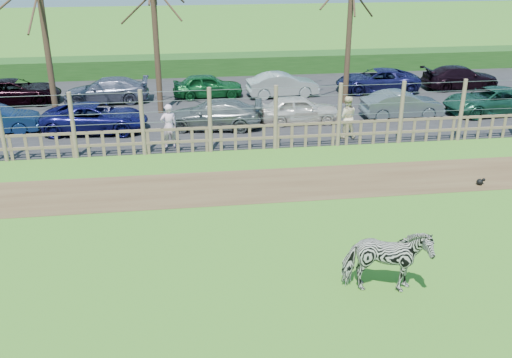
{
  "coord_description": "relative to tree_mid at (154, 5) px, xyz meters",
  "views": [
    {
      "loc": [
        -1.05,
        -12.61,
        7.57
      ],
      "look_at": [
        1.0,
        2.5,
        1.1
      ],
      "focal_mm": 40.0,
      "sensor_mm": 36.0,
      "label": 1
    }
  ],
  "objects": [
    {
      "name": "ground",
      "position": [
        2.0,
        -13.5,
        -4.87
      ],
      "size": [
        120.0,
        120.0,
        0.0
      ],
      "primitive_type": "plane",
      "color": "olive",
      "rests_on": "ground"
    },
    {
      "name": "dirt_strip",
      "position": [
        2.0,
        -9.0,
        -4.86
      ],
      "size": [
        34.0,
        2.8,
        0.01
      ],
      "primitive_type": "cube",
      "color": "brown",
      "rests_on": "ground"
    },
    {
      "name": "asphalt",
      "position": [
        2.0,
        1.0,
        -4.85
      ],
      "size": [
        44.0,
        13.0,
        0.04
      ],
      "primitive_type": "cube",
      "color": "#232326",
      "rests_on": "ground"
    },
    {
      "name": "hedge",
      "position": [
        2.0,
        8.0,
        -4.32
      ],
      "size": [
        46.0,
        2.0,
        1.1
      ],
      "primitive_type": "cube",
      "color": "#1E4716",
      "rests_on": "ground"
    },
    {
      "name": "fence",
      "position": [
        2.0,
        -5.5,
        -4.06
      ],
      "size": [
        30.16,
        0.16,
        2.5
      ],
      "color": "brown",
      "rests_on": "ground"
    },
    {
      "name": "tree_mid",
      "position": [
        0.0,
        0.0,
        0.0
      ],
      "size": [
        4.8,
        4.8,
        6.83
      ],
      "color": "#3D2B1E",
      "rests_on": "ground"
    },
    {
      "name": "zebra",
      "position": [
        5.38,
        -15.46,
        -4.05
      ],
      "size": [
        2.05,
        1.2,
        1.63
      ],
      "primitive_type": "imported",
      "rotation": [
        0.0,
        0.0,
        1.4
      ],
      "color": "gray",
      "rests_on": "ground"
    },
    {
      "name": "visitor_a",
      "position": [
        0.44,
        -4.92,
        -3.96
      ],
      "size": [
        0.7,
        0.52,
        1.72
      ],
      "primitive_type": "imported",
      "rotation": [
        0.0,
        0.0,
        3.33
      ],
      "color": "silver",
      "rests_on": "asphalt"
    },
    {
      "name": "visitor_b",
      "position": [
        7.54,
        -4.71,
        -3.96
      ],
      "size": [
        0.93,
        0.77,
        1.72
      ],
      "primitive_type": "imported",
      "rotation": [
        0.0,
        0.0,
        2.99
      ],
      "color": "beige",
      "rests_on": "asphalt"
    },
    {
      "name": "crow",
      "position": [
        10.65,
        -9.93,
        -4.75
      ],
      "size": [
        0.29,
        0.22,
        0.24
      ],
      "color": "black",
      "rests_on": "ground"
    },
    {
      "name": "car_2",
      "position": [
        -2.63,
        -2.52,
        -4.23
      ],
      "size": [
        4.47,
        2.34,
        1.2
      ],
      "primitive_type": "imported",
      "rotation": [
        0.0,
        0.0,
        1.49
      ],
      "color": "#10104F",
      "rests_on": "asphalt"
    },
    {
      "name": "car_3",
      "position": [
        2.28,
        -2.72,
        -4.23
      ],
      "size": [
        4.33,
        2.24,
        1.2
      ],
      "primitive_type": "imported",
      "rotation": [
        0.0,
        0.0,
        4.57
      ],
      "color": "slate",
      "rests_on": "asphalt"
    },
    {
      "name": "car_4",
      "position": [
        6.08,
        -2.4,
        -4.23
      ],
      "size": [
        3.53,
        1.44,
        1.2
      ],
      "primitive_type": "imported",
      "rotation": [
        0.0,
        0.0,
        1.58
      ],
      "color": "silver",
      "rests_on": "asphalt"
    },
    {
      "name": "car_5",
      "position": [
        10.82,
        -2.3,
        -4.23
      ],
      "size": [
        3.65,
        1.3,
        1.2
      ],
      "primitive_type": "imported",
      "rotation": [
        0.0,
        0.0,
        1.58
      ],
      "color": "#545E64",
      "rests_on": "asphalt"
    },
    {
      "name": "car_6",
      "position": [
        15.11,
        -2.21,
        -4.23
      ],
      "size": [
        4.47,
        2.34,
        1.2
      ],
      "primitive_type": "imported",
      "rotation": [
        0.0,
        0.0,
        4.79
      ],
      "color": "#1B4B38",
      "rests_on": "asphalt"
    },
    {
      "name": "car_8",
      "position": [
        -7.07,
        2.54,
        -4.23
      ],
      "size": [
        4.45,
        2.29,
        1.2
      ],
      "primitive_type": "imported",
      "rotation": [
        0.0,
        0.0,
        1.64
      ],
      "color": "black",
      "rests_on": "asphalt"
    },
    {
      "name": "car_9",
      "position": [
        -2.66,
        2.16,
        -4.23
      ],
      "size": [
        4.15,
        1.72,
        1.2
      ],
      "primitive_type": "imported",
      "rotation": [
        0.0,
        0.0,
        4.7
      ],
      "color": "#52566D",
      "rests_on": "asphalt"
    },
    {
      "name": "car_10",
      "position": [
        2.35,
        2.47,
        -4.23
      ],
      "size": [
        3.58,
        1.57,
        1.2
      ],
      "primitive_type": "imported",
      "rotation": [
        0.0,
        0.0,
        1.61
      ],
      "color": "#125826",
      "rests_on": "asphalt"
    },
    {
      "name": "car_11",
      "position": [
        6.15,
        2.15,
        -4.23
      ],
      "size": [
        3.73,
        1.55,
        1.2
      ],
      "primitive_type": "imported",
      "rotation": [
        0.0,
        0.0,
        1.65
      ],
      "color": "#B6BEB6",
      "rests_on": "asphalt"
    },
    {
      "name": "car_12",
      "position": [
        11.28,
        2.42,
        -4.23
      ],
      "size": [
        4.42,
        2.23,
        1.2
      ],
      "primitive_type": "imported",
      "rotation": [
        0.0,
        0.0,
        4.66
      ],
      "color": "#171748",
      "rests_on": "asphalt"
    },
    {
      "name": "car_13",
      "position": [
        15.96,
        2.51,
        -4.23
      ],
      "size": [
        4.18,
        1.79,
        1.2
      ],
      "primitive_type": "imported",
      "rotation": [
        0.0,
        0.0,
        1.6
      ],
      "color": "black",
      "rests_on": "asphalt"
    }
  ]
}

